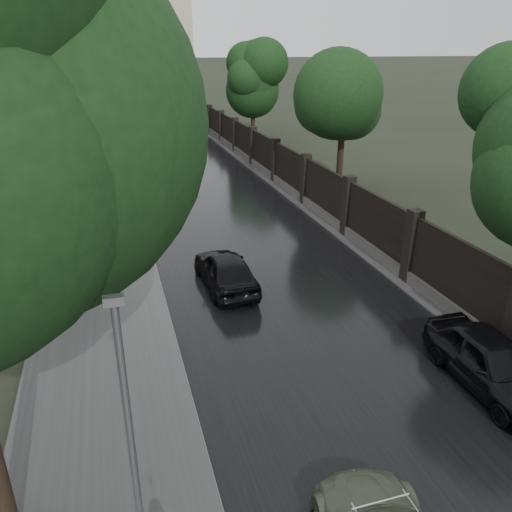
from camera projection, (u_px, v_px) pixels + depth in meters
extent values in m
cube|color=black|center=(114.00, 70.00, 175.86)|extent=(8.00, 420.00, 0.02)
cube|color=#2D2D2D|center=(96.00, 70.00, 174.26)|extent=(4.00, 420.00, 0.16)
cube|color=#2D2D2D|center=(130.00, 70.00, 177.29)|extent=(3.00, 420.00, 0.08)
cube|color=#383533|center=(246.00, 156.00, 37.37)|extent=(0.40, 75.00, 0.50)
cube|color=black|center=(245.00, 139.00, 36.88)|extent=(0.15, 75.00, 2.00)
cube|color=black|center=(174.00, 96.00, 70.52)|extent=(0.45, 0.45, 2.70)
cylinder|color=black|center=(60.00, 131.00, 31.26)|extent=(0.36, 0.36, 5.85)
sphere|color=black|center=(54.00, 92.00, 30.35)|extent=(4.25, 4.25, 4.25)
cylinder|color=black|center=(341.00, 143.00, 28.32)|extent=(0.36, 0.36, 5.53)
sphere|color=black|center=(344.00, 103.00, 27.46)|extent=(4.08, 4.08, 4.08)
cylinder|color=black|center=(253.00, 108.00, 44.22)|extent=(0.36, 0.36, 5.53)
sphere|color=black|center=(253.00, 82.00, 43.36)|extent=(4.08, 4.08, 4.08)
cylinder|color=#59595E|center=(134.00, 463.00, 6.93)|extent=(0.10, 0.10, 5.00)
cube|color=#59595E|center=(114.00, 301.00, 5.94)|extent=(0.25, 0.12, 0.12)
cylinder|color=#59595E|center=(127.00, 167.00, 28.37)|extent=(0.12, 0.12, 3.00)
imported|color=#59595E|center=(124.00, 131.00, 27.59)|extent=(0.16, 0.20, 1.00)
sphere|color=#FF0C0C|center=(124.00, 135.00, 27.52)|extent=(0.14, 0.14, 0.14)
cube|color=tan|center=(38.00, 16.00, 256.13)|extent=(28.00, 22.00, 44.00)
cube|color=tan|center=(164.00, 18.00, 272.89)|extent=(28.00, 22.00, 44.00)
cube|color=tan|center=(101.00, 1.00, 261.40)|extent=(30.00, 30.00, 60.00)
imported|color=black|center=(225.00, 270.00, 17.33)|extent=(1.76, 4.00, 1.34)
imported|color=black|center=(492.00, 362.00, 12.24)|extent=(1.71, 4.06, 1.37)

